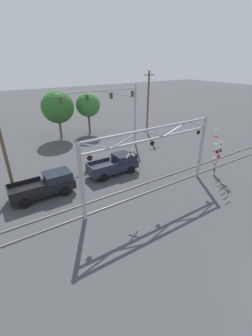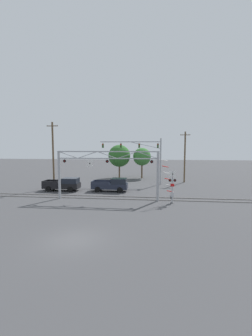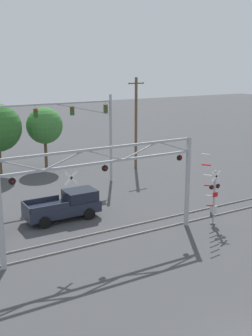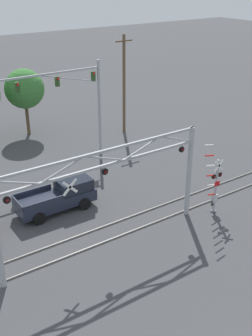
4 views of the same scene
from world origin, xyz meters
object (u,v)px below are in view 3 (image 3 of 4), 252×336
pickup_truck_lead (66,205)px  background_tree_far_left_verge (45,126)px  crossing_gantry (105,183)px  utility_pole_right (136,123)px  crossing_signal_mast (213,198)px  traffic_signal_span (84,123)px

pickup_truck_lead → background_tree_far_left_verge: size_ratio=0.83×
crossing_gantry → background_tree_far_left_verge: size_ratio=2.00×
crossing_gantry → background_tree_far_left_verge: (3.47, 20.02, 0.59)m
crossing_gantry → utility_pole_right: utility_pole_right is taller
crossing_gantry → pickup_truck_lead: (-0.36, 5.32, -2.94)m
background_tree_far_left_verge → utility_pole_right: bearing=-30.2°
crossing_signal_mast → utility_pole_right: bearing=76.8°
crossing_signal_mast → background_tree_far_left_verge: bearing=101.8°
traffic_signal_span → pickup_truck_lead: size_ratio=2.04×
crossing_signal_mast → traffic_signal_span: bearing=104.8°
traffic_signal_span → background_tree_far_left_verge: (-0.88, 7.71, -1.13)m
background_tree_far_left_verge → crossing_signal_mast: bearing=-78.2°
crossing_signal_mast → utility_pole_right: utility_pole_right is taller
crossing_gantry → crossing_signal_mast: crossing_gantry is taller
traffic_signal_span → pickup_truck_lead: 9.64m
traffic_signal_span → pickup_truck_lead: bearing=-124.0°
utility_pole_right → pickup_truck_lead: bearing=-140.2°
crossing_signal_mast → traffic_signal_span: (-3.48, 13.16, 3.73)m
utility_pole_right → crossing_signal_mast: bearing=-103.2°
traffic_signal_span → utility_pole_right: (7.26, 2.97, -0.80)m
crossing_signal_mast → traffic_signal_span: 14.11m
crossing_signal_mast → traffic_signal_span: traffic_signal_span is taller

